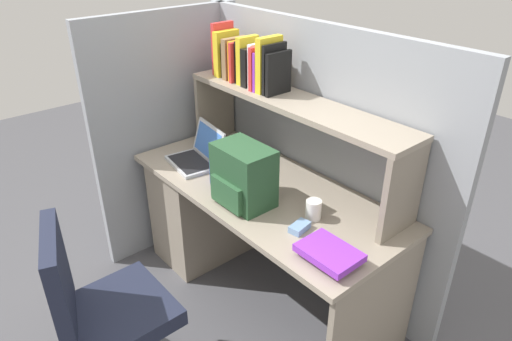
{
  "coord_description": "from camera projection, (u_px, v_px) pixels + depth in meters",
  "views": [
    {
      "loc": [
        1.6,
        -1.41,
        1.98
      ],
      "look_at": [
        0.0,
        -0.05,
        0.85
      ],
      "focal_mm": 32.29,
      "sensor_mm": 36.0,
      "label": 1
    }
  ],
  "objects": [
    {
      "name": "desk",
      "position": [
        222.0,
        208.0,
        2.89
      ],
      "size": [
        1.6,
        0.7,
        0.73
      ],
      "color": "gray",
      "rests_on": "ground_plane"
    },
    {
      "name": "paper_cup",
      "position": [
        313.0,
        210.0,
        2.19
      ],
      "size": [
        0.08,
        0.08,
        0.1
      ],
      "primitive_type": "cylinder",
      "color": "white",
      "rests_on": "desk"
    },
    {
      "name": "laptop",
      "position": [
        198.0,
        155.0,
        2.7
      ],
      "size": [
        0.34,
        0.3,
        0.22
      ],
      "color": "#B7BABF",
      "rests_on": "desk"
    },
    {
      "name": "computer_mouse",
      "position": [
        300.0,
        227.0,
        2.12
      ],
      "size": [
        0.08,
        0.11,
        0.03
      ],
      "primitive_type": "cube",
      "rotation": [
        0.0,
        0.0,
        0.18
      ],
      "color": "#7299C6",
      "rests_on": "desk"
    },
    {
      "name": "office_chair",
      "position": [
        108.0,
        326.0,
        2.06
      ],
      "size": [
        0.52,
        0.54,
        0.93
      ],
      "rotation": [
        0.0,
        0.0,
        2.82
      ],
      "color": "black",
      "rests_on": "ground_plane"
    },
    {
      "name": "cubicle_partition_rear",
      "position": [
        312.0,
        159.0,
        2.66
      ],
      "size": [
        1.84,
        0.05,
        1.55
      ],
      "primitive_type": "cube",
      "color": "gray",
      "rests_on": "ground_plane"
    },
    {
      "name": "snack_canister",
      "position": [
        218.0,
        171.0,
        2.49
      ],
      "size": [
        0.1,
        0.1,
        0.14
      ],
      "primitive_type": "cylinder",
      "color": "navy",
      "rests_on": "desk"
    },
    {
      "name": "ground_plane",
      "position": [
        262.0,
        290.0,
        2.82
      ],
      "size": [
        8.0,
        8.0,
        0.0
      ],
      "primitive_type": "plane",
      "color": "#4C4C51"
    },
    {
      "name": "backpack",
      "position": [
        243.0,
        176.0,
        2.27
      ],
      "size": [
        0.3,
        0.23,
        0.31
      ],
      "color": "#264C2D",
      "rests_on": "desk"
    },
    {
      "name": "reference_books_on_shelf",
      "position": [
        248.0,
        61.0,
        2.55
      ],
      "size": [
        0.52,
        0.19,
        0.3
      ],
      "color": "red",
      "rests_on": "overhead_hutch"
    },
    {
      "name": "desk_book_stack",
      "position": [
        329.0,
        253.0,
        1.93
      ],
      "size": [
        0.26,
        0.18,
        0.06
      ],
      "color": "white",
      "rests_on": "desk"
    },
    {
      "name": "overhead_hutch",
      "position": [
        292.0,
        117.0,
        2.42
      ],
      "size": [
        1.44,
        0.28,
        0.45
      ],
      "color": "gray",
      "rests_on": "desk"
    },
    {
      "name": "cubicle_partition_left",
      "position": [
        171.0,
        133.0,
        2.99
      ],
      "size": [
        0.05,
        1.06,
        1.55
      ],
      "primitive_type": "cube",
      "color": "gray",
      "rests_on": "ground_plane"
    }
  ]
}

